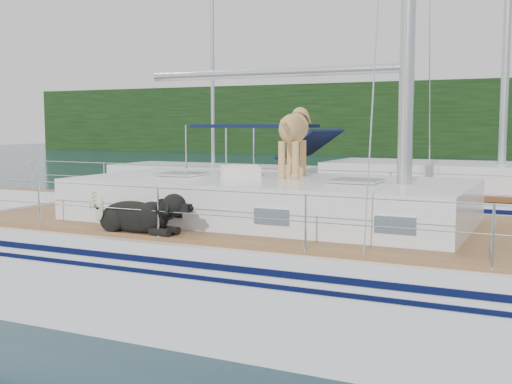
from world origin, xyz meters
The scene contains 6 objects.
ground centered at (0.00, 0.00, 0.00)m, with size 120.00×120.00×0.00m, color black.
tree_line centered at (0.00, 45.00, 3.00)m, with size 90.00×3.00×6.00m, color black.
shore_bank centered at (0.00, 46.20, 0.60)m, with size 92.00×1.00×1.20m, color #595147.
main_sailboat centered at (0.10, 0.00, 0.68)m, with size 12.00×3.80×14.01m.
neighbor_sailboat centered at (0.90, 6.31, 0.63)m, with size 11.00×3.50×13.30m.
bg_boat_west centered at (-8.00, 14.00, 0.45)m, with size 8.00×3.00×11.65m.
Camera 1 is at (4.34, -7.78, 2.53)m, focal length 45.00 mm.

